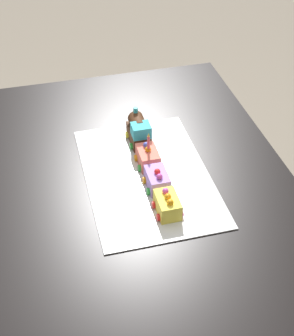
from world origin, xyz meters
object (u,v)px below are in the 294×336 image
Objects in this scene: cake_locomotive at (139,131)px; cake_car_gondola_coral at (148,157)px; cake_car_flatbed_lemon at (168,205)px; birthday_candle at (148,141)px; dining_table at (139,204)px; cake_car_hopper_lavender at (157,180)px.

cake_locomotive is 0.13m from cake_car_gondola_coral.
cake_car_flatbed_lemon is 0.24m from birthday_candle.
dining_table is 0.22m from cake_car_flatbed_lemon.
dining_table is 0.16m from cake_car_hopper_lavender.
cake_car_hopper_lavender is 1.00× the size of cake_car_flatbed_lemon.
cake_locomotive is 0.15m from birthday_candle.
cake_car_hopper_lavender is at bearing 0.00° from cake_car_gondola_coral.
dining_table is 14.00× the size of cake_car_flatbed_lemon.
birthday_candle is (-0.06, 0.05, 0.21)m from dining_table.
cake_car_gondola_coral is 1.00× the size of cake_car_flatbed_lemon.
dining_table is at bearing -34.85° from cake_car_gondola_coral.
birthday_candle is at bearing 142.00° from dining_table.
cake_car_gondola_coral is 1.00× the size of cake_car_hopper_lavender.
cake_car_gondola_coral is at bearing 180.00° from cake_car_hopper_lavender.
dining_table is 0.26m from cake_locomotive.
dining_table is 14.00× the size of cake_car_hopper_lavender.
dining_table is at bearing -163.91° from cake_car_flatbed_lemon.
cake_locomotive is at bearing -180.00° from birthday_candle.
cake_locomotive reaches higher than cake_car_hopper_lavender.
cake_car_hopper_lavender and cake_car_flatbed_lemon have the same top height.
cake_car_gondola_coral is at bearing 145.15° from dining_table.
birthday_candle is at bearing -180.00° from cake_car_hopper_lavender.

